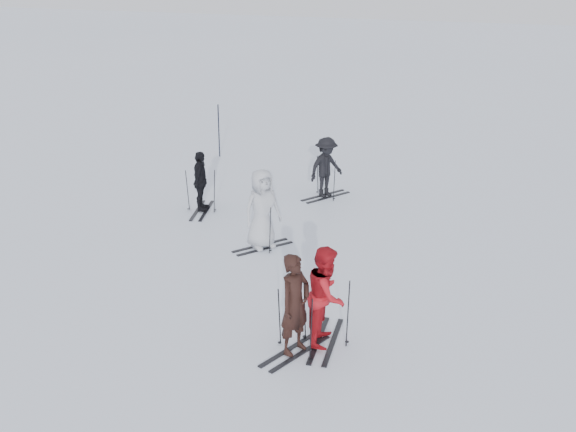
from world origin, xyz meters
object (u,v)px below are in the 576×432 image
object	(u,v)px
skier_uphill_far	(326,168)
piste_marker	(219,131)
skier_red	(326,296)
skier_uphill_left	(201,182)
skier_grey	(262,210)
skier_near_dark	(295,306)

from	to	relation	value
skier_uphill_far	piste_marker	xyz separation A→B (m)	(-4.82, 2.98, 0.04)
skier_red	piste_marker	world-z (taller)	skier_red
skier_red	skier_uphill_far	world-z (taller)	skier_red
piste_marker	skier_uphill_left	bearing A→B (deg)	-70.85
skier_grey	skier_uphill_far	xyz separation A→B (m)	(0.39, 4.24, -0.10)
skier_near_dark	skier_uphill_far	xyz separation A→B (m)	(-1.96, 8.65, -0.07)
piste_marker	skier_uphill_far	bearing A→B (deg)	-31.71
skier_grey	skier_uphill_far	bearing A→B (deg)	32.60
skier_red	skier_grey	xyz separation A→B (m)	(-2.78, 3.87, 0.04)
skier_grey	piste_marker	xyz separation A→B (m)	(-4.43, 7.22, -0.06)
skier_red	piste_marker	bearing A→B (deg)	27.46
skier_uphill_far	skier_red	bearing A→B (deg)	-130.60
skier_grey	piste_marker	distance (m)	8.47
skier_near_dark	skier_grey	size ratio (longest dim) A/B	0.97
skier_near_dark	skier_uphill_left	xyz separation A→B (m)	(-4.93, 6.30, -0.11)
skier_near_dark	skier_uphill_left	world-z (taller)	skier_near_dark
skier_red	skier_uphill_far	bearing A→B (deg)	10.85
piste_marker	skier_grey	bearing A→B (deg)	-58.45
skier_uphill_left	piste_marker	xyz separation A→B (m)	(-1.85, 5.33, 0.08)
skier_uphill_far	skier_near_dark	bearing A→B (deg)	-134.28
skier_uphill_far	piste_marker	distance (m)	5.67
skier_uphill_left	skier_red	bearing A→B (deg)	-149.98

